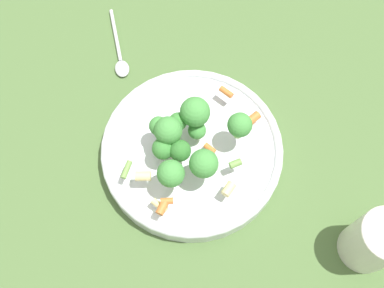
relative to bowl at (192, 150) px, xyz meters
The scene contains 5 objects.
ground_plane 0.02m from the bowl, ahead, with size 3.00×3.00×0.00m, color #4C6B38.
bowl is the anchor object (origin of this frame).
pasta_salad 0.06m from the bowl, ahead, with size 0.24×0.17×0.08m.
cup 0.31m from the bowl, 84.43° to the left, with size 0.08×0.08×0.11m.
spoon 0.24m from the bowl, 120.52° to the right, with size 0.13×0.11×0.01m.
Camera 1 is at (0.26, 0.12, 0.70)m, focal length 42.00 mm.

